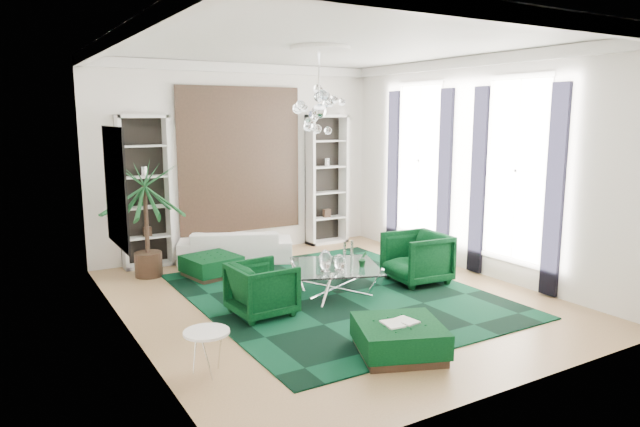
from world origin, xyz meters
TOP-DOWN VIEW (x-y plane):
  - floor at (0.00, 0.00)m, footprint 6.00×7.00m
  - ceiling at (0.00, 0.00)m, footprint 6.00×7.00m
  - wall_back at (0.00, 3.51)m, footprint 6.00×0.02m
  - wall_front at (0.00, -3.51)m, footprint 6.00×0.02m
  - wall_left at (-3.01, 0.00)m, footprint 0.02×7.00m
  - wall_right at (3.01, 0.00)m, footprint 0.02×7.00m
  - crown_molding at (0.00, 0.00)m, footprint 6.00×7.00m
  - ceiling_medallion at (0.00, 0.30)m, footprint 0.90×0.90m
  - tapestry at (0.00, 3.46)m, footprint 2.50×0.06m
  - shelving_left at (-1.95, 3.31)m, footprint 0.90×0.38m
  - shelving_right at (1.95, 3.31)m, footprint 0.90×0.38m
  - painting at (-2.97, 0.60)m, footprint 0.04×1.30m
  - window_near at (2.99, -0.90)m, footprint 0.03×1.10m
  - curtain_near_a at (2.96, -1.68)m, footprint 0.07×0.30m
  - curtain_near_b at (2.96, -0.12)m, footprint 0.07×0.30m
  - window_far at (2.99, 1.50)m, footprint 0.03×1.10m
  - curtain_far_a at (2.96, 0.72)m, footprint 0.07×0.30m
  - curtain_far_b at (2.96, 2.28)m, footprint 0.07×0.30m
  - rug at (0.15, 0.05)m, footprint 4.20×5.00m
  - sofa at (-0.42, 2.79)m, footprint 2.29×1.64m
  - armchair_left at (-1.24, -0.18)m, footprint 0.88×0.86m
  - armchair_right at (1.67, -0.06)m, footprint 1.01×0.99m
  - coffee_table at (0.18, 0.13)m, footprint 1.70×1.70m
  - ottoman_side at (-1.19, 2.03)m, footprint 0.99×0.99m
  - ottoman_front at (-0.43, -2.23)m, footprint 1.26×1.26m
  - book at (-0.43, -2.23)m, footprint 0.42×0.28m
  - side_table at (-2.55, -1.57)m, footprint 0.58×0.58m
  - palm at (-2.12, 2.63)m, footprint 1.97×1.97m
  - chandelier at (-0.04, 0.27)m, footprint 0.90×0.90m
  - table_plant at (0.50, -0.14)m, footprint 0.15×0.12m

SIDE VIEW (x-z plane):
  - floor at x=0.00m, z-range -0.02..0.00m
  - rug at x=0.15m, z-range 0.00..0.02m
  - ottoman_side at x=-1.19m, z-range 0.00..0.37m
  - ottoman_front at x=-0.43m, z-range 0.00..0.39m
  - coffee_table at x=0.18m, z-range 0.00..0.45m
  - side_table at x=-2.55m, z-range 0.00..0.48m
  - sofa at x=-0.42m, z-range 0.00..0.62m
  - armchair_left at x=-1.24m, z-range 0.00..0.76m
  - book at x=-0.43m, z-range 0.39..0.42m
  - armchair_right at x=1.67m, z-range 0.00..0.85m
  - table_plant at x=0.50m, z-range 0.45..0.71m
  - palm at x=-2.12m, z-range 0.00..2.58m
  - shelving_left at x=-1.95m, z-range 0.00..2.80m
  - shelving_right at x=1.95m, z-range 0.00..2.80m
  - curtain_near_a at x=2.96m, z-range 0.02..3.27m
  - curtain_near_b at x=2.96m, z-range 0.02..3.27m
  - curtain_far_a at x=2.96m, z-range 0.02..3.27m
  - curtain_far_b at x=2.96m, z-range 0.02..3.27m
  - painting at x=-2.97m, z-range 1.05..2.65m
  - wall_back at x=0.00m, z-range 0.00..3.80m
  - wall_front at x=0.00m, z-range 0.00..3.80m
  - wall_left at x=-3.01m, z-range 0.00..3.80m
  - wall_right at x=3.01m, z-range 0.00..3.80m
  - tapestry at x=0.00m, z-range 0.50..3.30m
  - window_near at x=2.99m, z-range 0.45..3.35m
  - window_far at x=2.99m, z-range 0.45..3.35m
  - chandelier at x=-0.04m, z-range 2.45..3.25m
  - crown_molding at x=0.00m, z-range 3.61..3.79m
  - ceiling_medallion at x=0.00m, z-range 3.75..3.79m
  - ceiling at x=0.00m, z-range 3.80..3.82m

